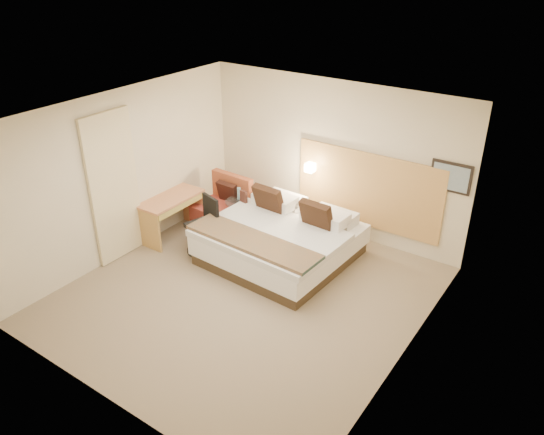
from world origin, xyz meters
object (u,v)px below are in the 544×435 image
Objects in this scene: bed at (281,239)px; side_table at (241,215)px; desk at (172,206)px; desk_chair at (205,230)px; lounge_chair at (224,207)px.

bed is 1.15m from side_table.
desk is 0.82m from desk_chair.
side_table is at bearing -1.02° from lounge_chair.
desk_chair is (0.80, -0.08, -0.19)m from desk.
side_table is at bearing 42.35° from desk.
desk_chair reaches higher than side_table.
desk_chair reaches higher than desk.
lounge_chair is 0.39m from side_table.
bed is 3.74× the size of side_table.
desk_chair is (0.31, -0.89, 0.02)m from lounge_chair.
bed is 2.45× the size of lounge_chair.
bed reaches higher than desk.
lounge_chair is 0.97× the size of desk_chair.
bed reaches higher than desk_chair.
bed reaches higher than lounge_chair.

